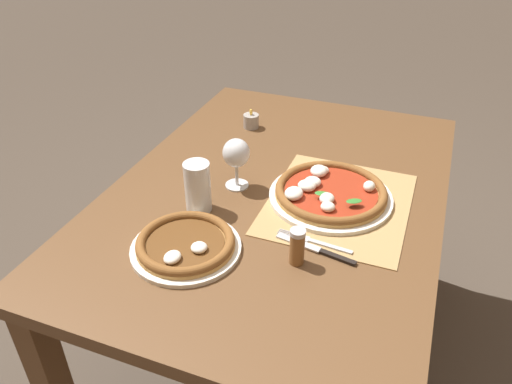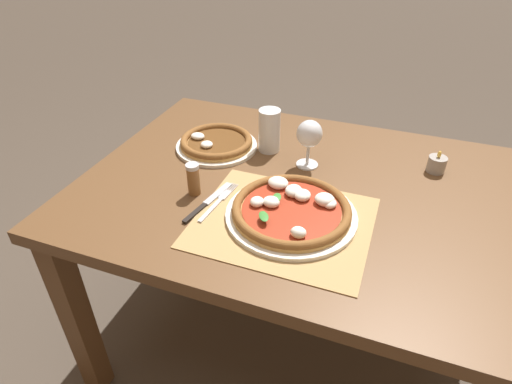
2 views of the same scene
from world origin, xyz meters
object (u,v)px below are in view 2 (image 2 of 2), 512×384
(pizza_near, at_px, (292,210))
(wine_glass, at_px, (309,136))
(pizza_far, at_px, (216,143))
(pint_glass, at_px, (269,131))
(votive_candle, at_px, (436,165))
(knife, at_px, (208,202))
(pepper_shaker, at_px, (193,179))
(fork, at_px, (219,201))

(pizza_near, bearing_deg, wine_glass, 96.06)
(pizza_near, bearing_deg, pizza_far, 141.58)
(pint_glass, bearing_deg, pizza_far, -164.04)
(votive_candle, bearing_deg, pint_glass, -174.33)
(pizza_near, distance_m, knife, 0.24)
(votive_candle, bearing_deg, pizza_far, -171.74)
(pizza_near, bearing_deg, pepper_shaker, 178.42)
(wine_glass, distance_m, pint_glass, 0.16)
(pint_glass, bearing_deg, wine_glass, -19.68)
(votive_candle, bearing_deg, pizza_near, -133.15)
(pizza_near, bearing_deg, knife, -174.43)
(fork, bearing_deg, knife, -157.59)
(pizza_far, distance_m, pint_glass, 0.19)
(wine_glass, bearing_deg, knife, -124.78)
(knife, height_order, votive_candle, votive_candle)
(pint_glass, xyz_separation_m, pepper_shaker, (-0.12, -0.32, -0.02))
(pizza_near, xyz_separation_m, pepper_shaker, (-0.29, 0.01, 0.03))
(pizza_near, relative_size, pint_glass, 2.43)
(votive_candle, bearing_deg, pepper_shaker, -150.25)
(pizza_near, xyz_separation_m, votive_candle, (0.36, 0.38, 0.00))
(wine_glass, relative_size, pint_glass, 1.07)
(wine_glass, bearing_deg, pepper_shaker, -134.88)
(pizza_near, height_order, wine_glass, wine_glass)
(pizza_near, bearing_deg, fork, -176.74)
(pizza_near, height_order, knife, pizza_near)
(pizza_near, relative_size, wine_glass, 2.27)
(pizza_near, relative_size, pepper_shaker, 3.63)
(pizza_near, relative_size, votive_candle, 4.89)
(pint_glass, distance_m, votive_candle, 0.54)
(wine_glass, distance_m, pepper_shaker, 0.38)
(pizza_near, bearing_deg, votive_candle, 46.85)
(wine_glass, xyz_separation_m, pepper_shaker, (-0.27, -0.27, -0.06))
(fork, height_order, pepper_shaker, pepper_shaker)
(pizza_far, relative_size, pint_glass, 1.91)
(pizza_far, bearing_deg, votive_candle, 8.26)
(pizza_near, xyz_separation_m, pizza_far, (-0.35, 0.28, -0.00))
(pizza_near, distance_m, pint_glass, 0.37)
(knife, bearing_deg, wine_glass, 55.22)
(pepper_shaker, bearing_deg, wine_glass, 45.12)
(votive_candle, relative_size, pepper_shaker, 0.74)
(knife, height_order, pepper_shaker, pepper_shaker)
(pint_glass, bearing_deg, pepper_shaker, -110.31)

